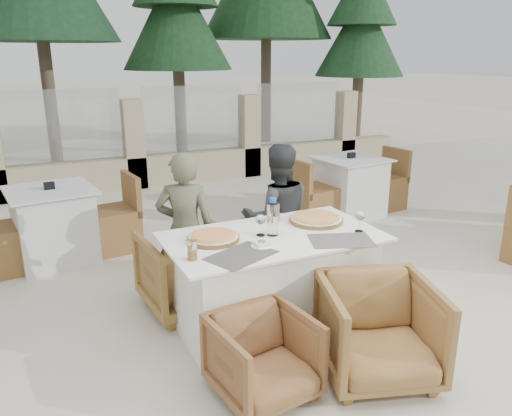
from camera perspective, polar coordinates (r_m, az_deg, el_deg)
name	(u,v)px	position (r m, az deg, el deg)	size (l,w,h in m)	color
ground	(272,329)	(4.03, 1.82, -13.65)	(80.00, 80.00, 0.00)	beige
sand_patch	(74,121)	(17.27, -20.08, 9.37)	(30.00, 16.00, 0.01)	#F2E3C6
perimeter_wall_far	(134,138)	(8.13, -13.83, 7.79)	(10.00, 0.34, 1.60)	tan
pine_centre	(177,31)	(10.73, -9.04, 19.37)	(2.20, 2.20, 5.00)	#1C4120
pine_far_right	(360,45)	(11.91, 11.83, 17.79)	(1.98, 1.98, 4.50)	#1F4725
dining_table	(273,282)	(3.87, 1.92, -8.50)	(1.60, 0.90, 0.77)	white
placemat_near_left	(241,255)	(3.36, -1.70, -5.43)	(0.45, 0.30, 0.00)	#514E45
placemat_near_right	(341,240)	(3.67, 9.71, -3.67)	(0.45, 0.30, 0.00)	#615B53
pizza_left	(213,237)	(3.63, -4.89, -3.34)	(0.38, 0.38, 0.05)	#DA531D
pizza_right	(316,218)	(4.04, 6.89, -1.20)	(0.43, 0.43, 0.06)	#C7671B
water_bottle	(273,217)	(3.68, 1.91, -0.99)	(0.08, 0.08, 0.29)	#AFC8E6
wine_glass_centre	(261,224)	(3.69, 0.53, -1.82)	(0.08, 0.08, 0.18)	white
wine_glass_corner	(360,220)	(3.85, 11.77, -1.37)	(0.08, 0.08, 0.18)	white
beer_glass_left	(192,250)	(3.30, -7.31, -4.80)	(0.07, 0.07, 0.13)	orange
beer_glass_right	(275,212)	(4.02, 2.18, -0.46)	(0.07, 0.07, 0.15)	#BE741A
olive_dish	(262,243)	(3.51, 0.65, -4.07)	(0.11, 0.11, 0.04)	white
armchair_far_left	(188,270)	(4.24, -7.81, -7.00)	(0.72, 0.74, 0.67)	olive
armchair_far_right	(285,253)	(4.63, 3.29, -5.15)	(0.65, 0.67, 0.61)	brown
armchair_near_left	(263,357)	(3.22, 0.85, -16.69)	(0.58, 0.59, 0.54)	brown
armchair_near_right	(378,330)	(3.45, 13.82, -13.43)	(0.71, 0.73, 0.67)	olive
diner_left	(185,230)	(4.20, -8.09, -2.48)	(0.48, 0.32, 1.32)	#595D43
diner_right	(277,218)	(4.45, 2.45, -1.11)	(0.65, 0.50, 1.33)	#323437
bg_table_a	(54,225)	(5.50, -22.07, -1.86)	(1.64, 0.82, 0.77)	silver
bg_table_b	(350,187)	(6.70, 10.65, 2.41)	(1.64, 0.82, 0.77)	silver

